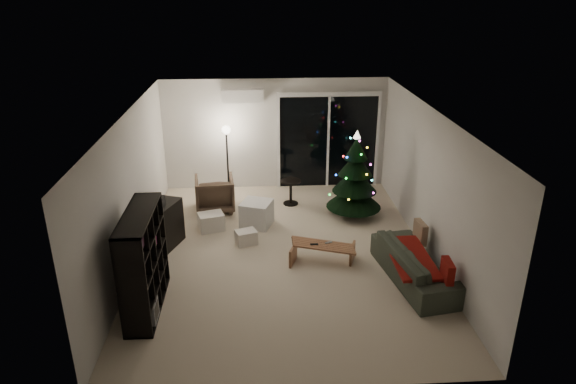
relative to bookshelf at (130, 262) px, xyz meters
name	(u,v)px	position (x,y,z in m)	size (l,w,h in m)	color
room	(302,170)	(2.71, 2.95, 0.26)	(6.50, 7.51, 2.60)	beige
bookshelf	(130,262)	(0.00, 0.00, 0.00)	(0.38, 1.51, 1.51)	black
media_cabinet	(153,232)	(0.00, 1.65, -0.34)	(0.49, 1.32, 0.82)	black
stereo	(151,205)	(0.00, 1.65, 0.16)	(0.42, 0.49, 0.18)	black
armchair	(215,194)	(0.93, 3.43, -0.39)	(0.77, 0.80, 0.73)	#483B2B
ottoman	(257,214)	(1.79, 2.64, -0.51)	(0.55, 0.55, 0.49)	white
cardboard_box_a	(211,222)	(0.92, 2.50, -0.59)	(0.47, 0.36, 0.33)	beige
cardboard_box_b	(246,237)	(1.59, 1.88, -0.63)	(0.36, 0.27, 0.26)	beige
side_table	(291,192)	(2.53, 3.64, -0.48)	(0.43, 0.43, 0.54)	black
floor_lamp	(228,163)	(1.18, 4.18, 0.02)	(0.25, 0.25, 1.54)	black
sofa	(416,264)	(4.30, 0.48, -0.47)	(1.94, 0.76, 0.57)	#272D21
sofa_throw	(410,257)	(4.20, 0.48, -0.34)	(0.60, 1.40, 0.05)	maroon
cushion_a	(420,232)	(4.55, 1.13, -0.24)	(0.11, 0.37, 0.37)	#9D8066
cushion_b	(447,273)	(4.55, -0.17, -0.24)	(0.11, 0.37, 0.37)	maroon
coffee_table	(323,253)	(2.90, 1.12, -0.58)	(1.07, 0.38, 0.34)	#955E3F
remote_a	(314,244)	(2.75, 1.12, -0.41)	(0.13, 0.04, 0.02)	black
remote_b	(329,242)	(3.00, 1.17, -0.41)	(0.13, 0.04, 0.02)	slate
christmas_tree	(355,174)	(3.76, 2.97, 0.14)	(1.11, 1.11, 1.79)	black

